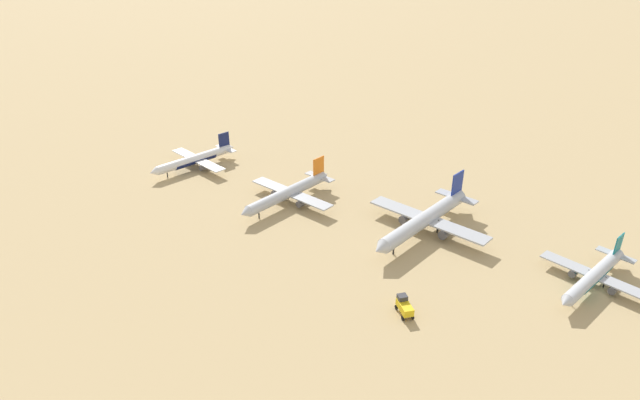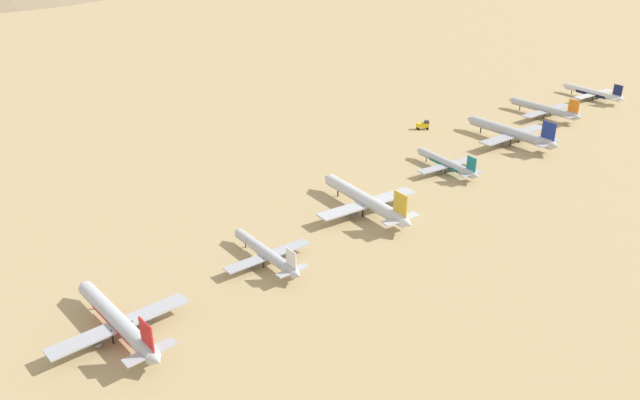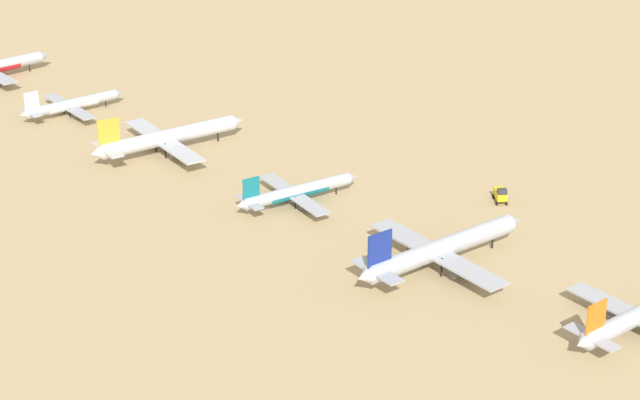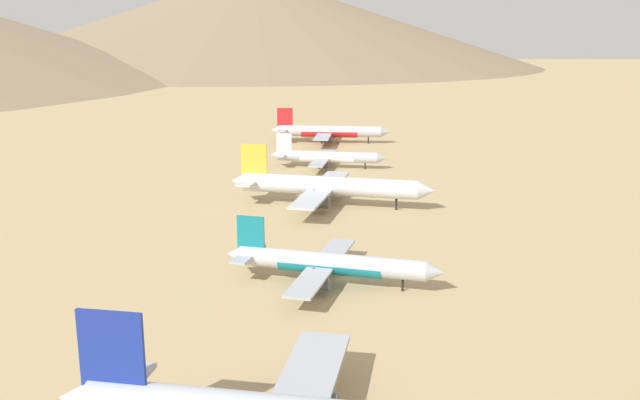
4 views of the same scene
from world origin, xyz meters
TOP-DOWN VIEW (x-y plane):
  - ground_plane at (0.00, 0.00)m, footprint 1800.00×1800.00m
  - parked_jet_2 at (-1.90, -45.55)m, footprint 45.36×36.98m
  - parked_jet_3 at (-1.93, -1.64)m, footprint 32.47×26.62m
  - parked_jet_4 at (-4.72, 44.78)m, footprint 43.89×35.89m
  - parked_jet_5 at (-7.12, 86.74)m, footprint 31.84×25.93m
  - service_truck at (33.37, -33.60)m, footprint 5.28×5.57m

SIDE VIEW (x-z plane):
  - ground_plane at x=0.00m, z-range 0.00..0.00m
  - service_truck at x=33.37m, z-range 0.13..4.03m
  - parked_jet_5 at x=-7.12m, z-range -1.54..7.64m
  - parked_jet_3 at x=-1.93m, z-range -1.58..7.85m
  - parked_jet_4 at x=-4.72m, z-range -2.07..10.62m
  - parked_jet_2 at x=-1.90m, z-range -2.14..10.94m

